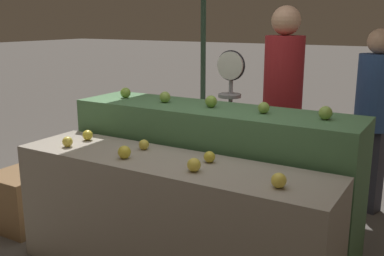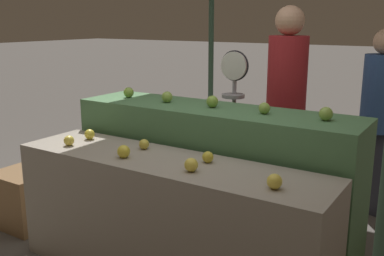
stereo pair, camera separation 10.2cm
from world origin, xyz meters
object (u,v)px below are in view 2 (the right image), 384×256
person_vendor_at_scale (286,98)px  person_customer_left (380,109)px  wooden_crate_side (28,197)px  produce_scale (234,98)px

person_vendor_at_scale → person_customer_left: bearing=-153.9°
person_vendor_at_scale → wooden_crate_side: size_ratio=3.87×
produce_scale → wooden_crate_side: produce_scale is taller
person_vendor_at_scale → wooden_crate_side: (-1.78, -1.29, -0.84)m
person_customer_left → wooden_crate_side: bearing=53.9°
person_customer_left → wooden_crate_side: 3.13m
person_vendor_at_scale → produce_scale: bearing=-2.1°
produce_scale → person_customer_left: size_ratio=0.89×
person_customer_left → wooden_crate_side: (-2.43, -1.85, -0.72)m
produce_scale → wooden_crate_side: 1.97m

